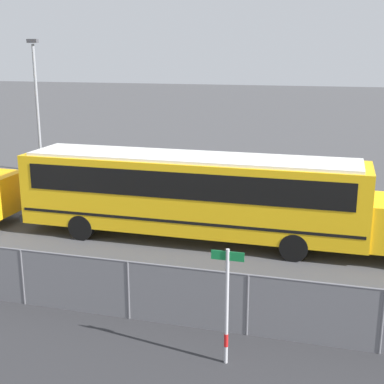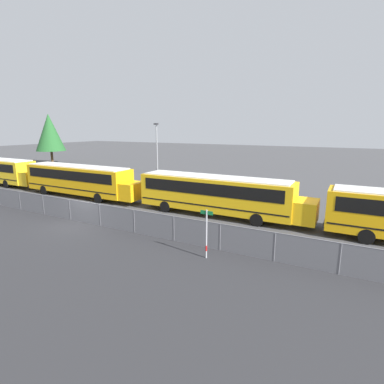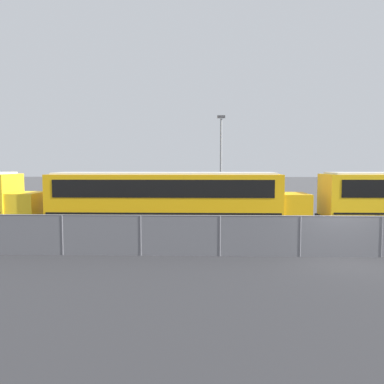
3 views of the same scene
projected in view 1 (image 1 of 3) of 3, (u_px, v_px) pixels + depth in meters
The scene contains 3 objects.
school_bus_2 at pixel (199, 191), 18.86m from camera, with size 13.79×2.46×3.09m.
street_sign at pixel (227, 304), 11.32m from camera, with size 0.70×0.09×2.65m.
light_pole at pixel (37, 100), 29.38m from camera, with size 0.60×0.24×7.26m.
Camera 1 is at (12.43, -11.47, 6.57)m, focal length 50.00 mm.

